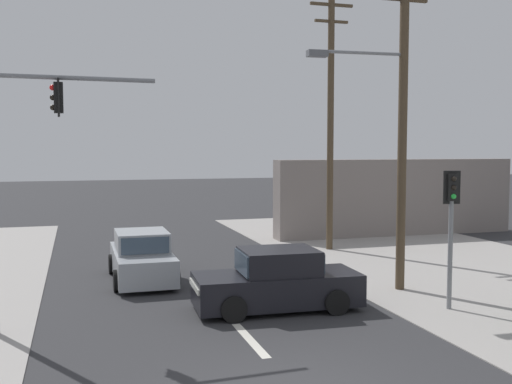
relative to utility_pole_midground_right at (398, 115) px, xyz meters
name	(u,v)px	position (x,y,z in m)	size (l,w,h in m)	color
lane_dash_mid	(250,340)	(-5.33, -3.15, -5.06)	(0.20, 2.40, 0.01)	silver
lane_dash_far	(203,288)	(-5.33, 1.85, -5.06)	(0.20, 2.40, 0.01)	silver
utility_pole_midground_right	(398,115)	(0.00, 0.00, 0.00)	(3.78, 0.41, 9.41)	#4C3D2B
utility_pole_background_right	(331,117)	(0.97, 6.97, 0.30)	(1.80, 0.26, 10.24)	#4C3D2B
traffic_signal_mast	(17,162)	(-10.09, -1.16, -1.23)	(3.69, 0.44, 6.00)	slate
pedestal_signal_right_kerb	(451,216)	(0.22, -2.30, -2.65)	(0.44, 0.30, 3.56)	slate
shopfront_wall_far	(396,197)	(5.67, 9.85, -3.27)	(12.00, 1.00, 3.60)	gray
sedan_oncoming_mid	(142,258)	(-6.94, 3.41, -4.36)	(1.89, 4.24, 1.56)	#A3A8AD
sedan_crossing_left	(277,282)	(-3.98, -1.01, -4.36)	(4.31, 2.04, 1.56)	black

